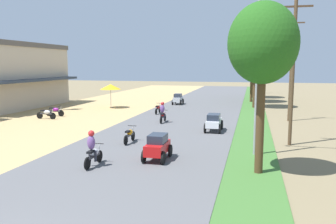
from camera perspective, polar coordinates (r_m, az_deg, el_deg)
The scene contains 19 objects.
shophouse_mid at distance 40.81m, azimuth -25.25°, elevation 5.38°, with size 8.42×14.03×6.90m.
parked_motorbike_fifth at distance 31.13m, azimuth -19.31°, elevation -0.19°, with size 1.80×0.54×0.94m.
parked_motorbike_sixth at distance 32.60m, azimuth -18.03°, elevation 0.20°, with size 1.80×0.54×0.94m.
vendor_umbrella at distance 37.40m, azimuth -9.40°, elevation 4.10°, with size 2.20×2.20×2.52m.
median_tree_nearest at distance 14.87m, azimuth 15.28°, elevation 10.61°, with size 2.86×2.86×7.10m.
median_tree_second at distance 38.40m, azimuth 14.23°, elevation 10.50°, with size 3.99×3.99×8.88m.
median_tree_third at distance 44.23m, azimuth 13.64°, elevation 8.85°, with size 4.18×4.18×8.19m.
median_tree_fourth at distance 50.01m, azimuth 13.83°, elevation 9.27°, with size 4.07×4.07×8.22m.
streetlamp_near at distance 17.93m, azimuth 14.49°, elevation 8.44°, with size 3.16×0.20×8.49m.
streetlamp_mid at distance 57.65m, azimuth 14.01°, elevation 7.49°, with size 3.16×0.20×7.89m.
utility_pole_near at distance 30.17m, azimuth 19.50°, elevation 6.91°, with size 1.80×0.20×8.44m.
utility_pole_far at distance 20.97m, azimuth 19.79°, elevation 6.54°, with size 1.80×0.20×8.30m.
car_hatchback_red at distance 16.78m, azimuth -1.73°, elevation -5.58°, with size 1.04×2.00×1.23m.
car_sedan_white at distance 24.12m, azimuth 7.51°, elevation -1.57°, with size 1.10×2.26×1.19m.
car_hatchback_silver at distance 40.21m, azimuth 1.64°, elevation 2.22°, with size 1.04×2.00×1.23m.
motorbike_ahead_second at distance 16.02m, azimuth -12.23°, elevation -6.01°, with size 0.54×1.80×1.66m.
motorbike_ahead_third at distance 20.54m, azimuth -6.31°, elevation -3.65°, with size 0.54×1.80×0.94m.
motorbike_ahead_fourth at distance 27.46m, azimuth -0.86°, elevation -0.13°, with size 0.54×1.80×1.66m.
motorbike_ahead_fifth at distance 32.58m, azimuth -1.66°, elevation 0.61°, with size 0.54×1.80×0.94m.
Camera 1 is at (5.60, -5.19, 4.61)m, focal length 37.20 mm.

